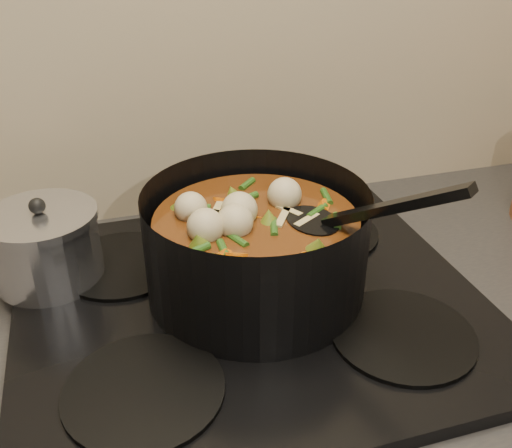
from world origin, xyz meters
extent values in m
cube|color=black|center=(0.00, 1.93, 0.89)|extent=(2.64, 0.64, 0.05)
cube|color=black|center=(0.00, 1.93, 0.92)|extent=(0.62, 0.54, 0.02)
cylinder|color=black|center=(-0.16, 1.80, 0.93)|extent=(0.18, 0.18, 0.01)
cylinder|color=black|center=(0.16, 1.80, 0.93)|extent=(0.18, 0.18, 0.01)
cylinder|color=black|center=(-0.16, 2.06, 0.93)|extent=(0.18, 0.18, 0.01)
cylinder|color=black|center=(0.16, 2.06, 0.93)|extent=(0.18, 0.18, 0.01)
cylinder|color=black|center=(0.01, 1.95, 1.00)|extent=(0.39, 0.39, 0.15)
cylinder|color=black|center=(0.01, 1.95, 0.93)|extent=(0.29, 0.29, 0.01)
cylinder|color=#56270E|center=(0.01, 1.95, 0.99)|extent=(0.27, 0.27, 0.10)
cylinder|color=orange|center=(0.05, 1.95, 1.04)|extent=(0.03, 0.03, 0.03)
cylinder|color=orange|center=(0.06, 2.01, 1.04)|extent=(0.04, 0.04, 0.03)
cylinder|color=orange|center=(-0.02, 2.05, 1.04)|extent=(0.04, 0.04, 0.03)
cylinder|color=orange|center=(-0.04, 1.97, 1.04)|extent=(0.03, 0.04, 0.03)
cylinder|color=orange|center=(-0.06, 1.90, 1.04)|extent=(0.04, 0.04, 0.03)
cylinder|color=orange|center=(0.01, 1.91, 1.04)|extent=(0.04, 0.04, 0.03)
cylinder|color=orange|center=(0.07, 1.91, 1.04)|extent=(0.04, 0.04, 0.03)
cylinder|color=orange|center=(0.11, 1.98, 1.04)|extent=(0.04, 0.03, 0.03)
cylinder|color=orange|center=(0.03, 2.00, 1.04)|extent=(0.04, 0.04, 0.03)
cylinder|color=orange|center=(-0.04, 2.02, 1.04)|extent=(0.04, 0.04, 0.03)
cylinder|color=orange|center=(-0.03, 1.95, 1.04)|extent=(0.03, 0.03, 0.03)
sphere|color=#CBB78F|center=(0.08, 1.95, 1.05)|extent=(0.04, 0.04, 0.04)
sphere|color=#CBB78F|center=(0.01, 2.01, 1.05)|extent=(0.04, 0.04, 0.04)
sphere|color=#CBB78F|center=(-0.05, 1.94, 1.05)|extent=(0.04, 0.04, 0.04)
sphere|color=#CBB78F|center=(0.02, 1.89, 1.05)|extent=(0.04, 0.04, 0.04)
sphere|color=#CBB78F|center=(0.07, 1.96, 1.05)|extent=(0.04, 0.04, 0.04)
cone|color=olive|center=(-0.02, 1.87, 1.05)|extent=(0.04, 0.04, 0.04)
cone|color=olive|center=(0.08, 1.90, 1.05)|extent=(0.04, 0.04, 0.04)
cone|color=olive|center=(0.07, 2.01, 1.05)|extent=(0.04, 0.04, 0.04)
cone|color=olive|center=(-0.04, 2.02, 1.05)|extent=(0.04, 0.04, 0.04)
cone|color=olive|center=(-0.06, 1.91, 1.05)|extent=(0.04, 0.04, 0.04)
cone|color=olive|center=(0.04, 1.87, 1.05)|extent=(0.04, 0.04, 0.04)
cylinder|color=#2C5819|center=(0.05, 1.98, 1.05)|extent=(0.01, 0.04, 0.01)
cylinder|color=#2C5819|center=(0.01, 2.05, 1.05)|extent=(0.04, 0.03, 0.01)
cylinder|color=#2C5819|center=(-0.05, 2.01, 1.05)|extent=(0.04, 0.02, 0.01)
cylinder|color=#2C5819|center=(-0.05, 1.95, 1.05)|extent=(0.03, 0.04, 0.01)
cylinder|color=#2C5819|center=(-0.02, 1.92, 1.05)|extent=(0.03, 0.04, 0.01)
cylinder|color=#2C5819|center=(0.02, 1.85, 1.05)|extent=(0.04, 0.02, 0.01)
cylinder|color=#2C5819|center=(0.07, 1.89, 1.05)|extent=(0.04, 0.03, 0.01)
cylinder|color=#2C5819|center=(0.08, 1.95, 1.05)|extent=(0.01, 0.04, 0.01)
cylinder|color=#2C5819|center=(0.05, 1.98, 1.05)|extent=(0.04, 0.03, 0.01)
cylinder|color=#2C5819|center=(0.01, 2.05, 1.05)|extent=(0.04, 0.02, 0.01)
cylinder|color=#2C5819|center=(-0.05, 2.01, 1.05)|extent=(0.03, 0.04, 0.01)
cylinder|color=#2C5819|center=(-0.05, 1.95, 1.05)|extent=(0.03, 0.04, 0.01)
cylinder|color=#2C5819|center=(-0.02, 1.92, 1.05)|extent=(0.04, 0.02, 0.01)
cylinder|color=#2C5819|center=(0.02, 1.85, 1.05)|extent=(0.04, 0.03, 0.01)
cylinder|color=#2C5819|center=(0.08, 1.89, 1.05)|extent=(0.01, 0.04, 0.01)
cube|color=tan|center=(-0.05, 1.99, 1.05)|extent=(0.04, 0.01, 0.00)
cube|color=tan|center=(-0.04, 1.90, 1.05)|extent=(0.02, 0.04, 0.00)
cube|color=tan|center=(0.04, 1.88, 1.05)|extent=(0.04, 0.03, 0.00)
cube|color=tan|center=(0.09, 1.95, 1.05)|extent=(0.04, 0.04, 0.00)
cube|color=tan|center=(0.03, 2.02, 1.05)|extent=(0.03, 0.04, 0.00)
cube|color=tan|center=(-0.05, 1.99, 1.05)|extent=(0.04, 0.02, 0.00)
cube|color=tan|center=(-0.04, 1.90, 1.05)|extent=(0.01, 0.04, 0.00)
ellipsoid|color=black|center=(0.08, 1.92, 1.04)|extent=(0.08, 0.09, 0.01)
cube|color=black|center=(0.14, 1.84, 1.09)|extent=(0.12, 0.16, 0.11)
cylinder|color=silver|center=(-0.26, 2.06, 0.98)|extent=(0.15, 0.15, 0.09)
cylinder|color=silver|center=(-0.26, 2.06, 1.03)|extent=(0.15, 0.15, 0.01)
sphere|color=black|center=(-0.26, 2.06, 1.05)|extent=(0.02, 0.02, 0.02)
camera|label=1|loc=(-0.17, 1.33, 1.40)|focal=40.00mm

